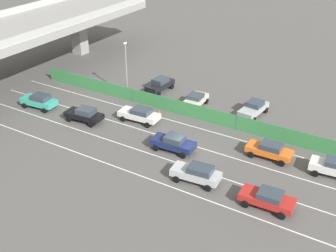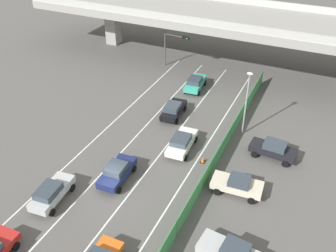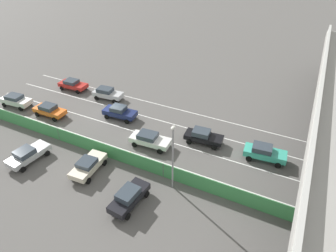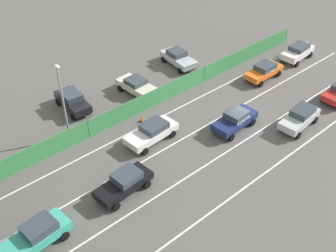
% 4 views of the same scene
% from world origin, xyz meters
% --- Properties ---
extents(ground_plane, '(300.00, 300.00, 0.00)m').
position_xyz_m(ground_plane, '(0.00, 0.00, 0.00)').
color(ground_plane, '#565451').
extents(lane_line_left_edge, '(0.14, 45.10, 0.01)m').
position_xyz_m(lane_line_left_edge, '(-5.38, 4.55, 0.00)').
color(lane_line_left_edge, silver).
rests_on(lane_line_left_edge, ground).
extents(lane_line_mid_left, '(0.14, 45.10, 0.01)m').
position_xyz_m(lane_line_mid_left, '(-1.79, 4.55, 0.00)').
color(lane_line_mid_left, silver).
rests_on(lane_line_mid_left, ground).
extents(lane_line_mid_right, '(0.14, 45.10, 0.01)m').
position_xyz_m(lane_line_mid_right, '(1.79, 4.55, 0.00)').
color(lane_line_mid_right, silver).
rests_on(lane_line_mid_right, ground).
extents(lane_line_right_edge, '(0.14, 45.10, 0.01)m').
position_xyz_m(lane_line_right_edge, '(5.38, 4.55, 0.00)').
color(lane_line_right_edge, silver).
rests_on(lane_line_right_edge, ground).
extents(green_fence, '(0.10, 41.20, 1.71)m').
position_xyz_m(green_fence, '(7.21, 4.55, 0.86)').
color(green_fence, '#3D8E4C').
rests_on(green_fence, ground).
extents(car_hatchback_white, '(2.29, 4.47, 1.65)m').
position_xyz_m(car_hatchback_white, '(3.80, -13.40, 0.93)').
color(car_hatchback_white, silver).
rests_on(car_hatchback_white, ground).
extents(car_sedan_white, '(2.31, 4.76, 1.60)m').
position_xyz_m(car_sedan_white, '(3.36, 7.68, 0.89)').
color(car_sedan_white, white).
rests_on(car_sedan_white, ground).
extents(car_sedan_navy, '(2.24, 4.50, 1.69)m').
position_xyz_m(car_sedan_navy, '(-0.04, 1.25, 0.92)').
color(car_sedan_navy, navy).
rests_on(car_sedan_navy, ground).
extents(car_sedan_black, '(2.27, 4.52, 1.65)m').
position_xyz_m(car_sedan_black, '(0.11, 12.90, 0.90)').
color(car_sedan_black, black).
rests_on(car_sedan_black, ground).
extents(car_taxi_orange, '(2.03, 4.45, 1.59)m').
position_xyz_m(car_taxi_orange, '(3.64, -7.34, 0.88)').
color(car_taxi_orange, orange).
rests_on(car_taxi_orange, ground).
extents(car_sedan_red, '(2.21, 4.50, 1.55)m').
position_xyz_m(car_sedan_red, '(-3.62, -9.78, 0.87)').
color(car_sedan_red, red).
rests_on(car_sedan_red, ground).
extents(car_sedan_silver, '(2.29, 4.52, 1.69)m').
position_xyz_m(car_sedan_silver, '(-3.53, -3.24, 0.93)').
color(car_sedan_silver, '#B7BABC').
rests_on(car_sedan_silver, ground).
extents(car_taxi_teal, '(2.32, 4.55, 1.72)m').
position_xyz_m(car_taxi_teal, '(-0.00, 19.81, 0.94)').
color(car_taxi_teal, teal).
rests_on(car_taxi_teal, ground).
extents(parked_wagon_silver, '(4.65, 2.42, 1.64)m').
position_xyz_m(parked_wagon_silver, '(11.47, -2.59, 0.89)').
color(parked_wagon_silver, '#B2B5B7').
rests_on(parked_wagon_silver, ground).
extents(parked_sedan_cream, '(4.39, 2.31, 1.53)m').
position_xyz_m(parked_sedan_cream, '(9.95, 4.21, 0.86)').
color(parked_sedan_cream, beige).
rests_on(parked_sedan_cream, ground).
extents(parked_sedan_dark, '(4.43, 2.17, 1.73)m').
position_xyz_m(parked_sedan_dark, '(11.70, 10.26, 0.94)').
color(parked_sedan_dark, black).
rests_on(parked_sedan_dark, ground).
extents(traffic_light, '(3.76, 0.70, 4.93)m').
position_xyz_m(traffic_light, '(-5.21, 24.74, 3.55)').
color(traffic_light, '#47474C').
rests_on(traffic_light, ground).
extents(street_lamp, '(0.60, 0.36, 7.07)m').
position_xyz_m(street_lamp, '(8.04, 12.81, 4.30)').
color(street_lamp, gray).
rests_on(street_lamp, ground).
extents(traffic_cone, '(0.47, 0.47, 0.63)m').
position_xyz_m(traffic_cone, '(5.95, 6.72, 0.29)').
color(traffic_cone, orange).
rests_on(traffic_cone, ground).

